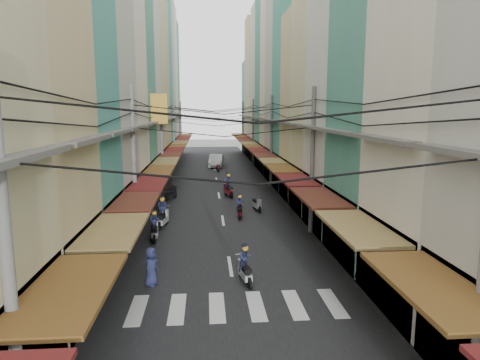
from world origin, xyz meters
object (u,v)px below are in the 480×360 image
white_car (216,167)px  bicycle (402,270)px  market_umbrella (409,246)px  traffic_sign (349,217)px

white_car → bicycle: size_ratio=3.05×
market_umbrella → traffic_sign: bearing=105.0°
white_car → traffic_sign: traffic_sign is taller
market_umbrella → white_car: bearing=99.1°
white_car → market_umbrella: market_umbrella is taller
bicycle → market_umbrella: bearing=143.6°
white_car → bicycle: white_car is taller
bicycle → traffic_sign: 3.25m
white_car → traffic_sign: (5.05, -33.97, 2.26)m
bicycle → white_car: bearing=-1.6°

